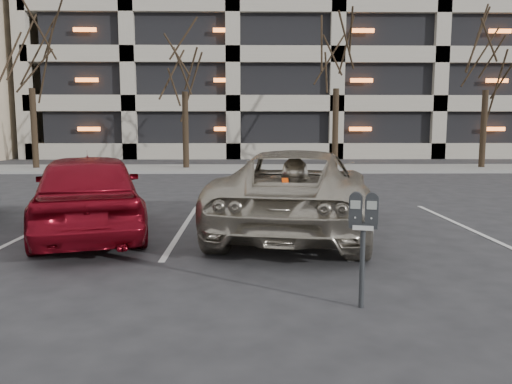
{
  "coord_description": "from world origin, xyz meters",
  "views": [
    {
      "loc": [
        -0.14,
        -7.44,
        1.96
      ],
      "look_at": [
        -0.02,
        -1.01,
        1.13
      ],
      "focal_mm": 35.0,
      "sensor_mm": 36.0,
      "label": 1
    }
  ],
  "objects_px": {
    "tree_a": "(29,37)",
    "tree_b": "(184,43)",
    "parking_meter": "(363,222)",
    "suv_silver": "(297,191)",
    "tree_c": "(337,38)",
    "tree_d": "(489,40)",
    "car_red": "(89,193)"
  },
  "relations": [
    {
      "from": "tree_c",
      "to": "tree_d",
      "type": "height_order",
      "value": "tree_c"
    },
    {
      "from": "parking_meter",
      "to": "tree_c",
      "type": "bearing_deg",
      "value": 96.43
    },
    {
      "from": "suv_silver",
      "to": "tree_a",
      "type": "bearing_deg",
      "value": -41.51
    },
    {
      "from": "tree_a",
      "to": "suv_silver",
      "type": "distance_m",
      "value": 18.51
    },
    {
      "from": "tree_b",
      "to": "parking_meter",
      "type": "height_order",
      "value": "tree_b"
    },
    {
      "from": "tree_b",
      "to": "suv_silver",
      "type": "bearing_deg",
      "value": -74.82
    },
    {
      "from": "tree_d",
      "to": "parking_meter",
      "type": "bearing_deg",
      "value": -118.54
    },
    {
      "from": "tree_d",
      "to": "tree_c",
      "type": "bearing_deg",
      "value": 180.0
    },
    {
      "from": "tree_d",
      "to": "suv_silver",
      "type": "relative_size",
      "value": 1.38
    },
    {
      "from": "tree_b",
      "to": "tree_c",
      "type": "bearing_deg",
      "value": 0.0
    },
    {
      "from": "tree_c",
      "to": "parking_meter",
      "type": "height_order",
      "value": "tree_c"
    },
    {
      "from": "tree_a",
      "to": "tree_b",
      "type": "relative_size",
      "value": 1.04
    },
    {
      "from": "tree_b",
      "to": "parking_meter",
      "type": "xyz_separation_m",
      "value": [
        4.11,
        -18.18,
        -4.86
      ]
    },
    {
      "from": "tree_b",
      "to": "suv_silver",
      "type": "relative_size",
      "value": 1.34
    },
    {
      "from": "tree_c",
      "to": "car_red",
      "type": "relative_size",
      "value": 1.82
    },
    {
      "from": "tree_c",
      "to": "parking_meter",
      "type": "bearing_deg",
      "value": -99.02
    },
    {
      "from": "tree_d",
      "to": "parking_meter",
      "type": "relative_size",
      "value": 6.6
    },
    {
      "from": "tree_a",
      "to": "tree_c",
      "type": "distance_m",
      "value": 14.0
    },
    {
      "from": "tree_b",
      "to": "suv_silver",
      "type": "xyz_separation_m",
      "value": [
        3.82,
        -14.06,
        -5.04
      ]
    },
    {
      "from": "tree_a",
      "to": "car_red",
      "type": "distance_m",
      "value": 16.87
    },
    {
      "from": "tree_b",
      "to": "car_red",
      "type": "height_order",
      "value": "tree_b"
    },
    {
      "from": "tree_b",
      "to": "tree_d",
      "type": "distance_m",
      "value": 14.0
    },
    {
      "from": "tree_b",
      "to": "tree_d",
      "type": "xyz_separation_m",
      "value": [
        14.0,
        0.0,
        0.14
      ]
    },
    {
      "from": "suv_silver",
      "to": "tree_c",
      "type": "bearing_deg",
      "value": -91.83
    },
    {
      "from": "tree_a",
      "to": "tree_b",
      "type": "distance_m",
      "value": 7.0
    },
    {
      "from": "tree_a",
      "to": "tree_d",
      "type": "xyz_separation_m",
      "value": [
        21.0,
        0.0,
        -0.1
      ]
    },
    {
      "from": "parking_meter",
      "to": "suv_silver",
      "type": "distance_m",
      "value": 4.13
    },
    {
      "from": "car_red",
      "to": "tree_a",
      "type": "bearing_deg",
      "value": -80.89
    },
    {
      "from": "tree_a",
      "to": "parking_meter",
      "type": "bearing_deg",
      "value": -58.56
    },
    {
      "from": "tree_a",
      "to": "tree_c",
      "type": "xyz_separation_m",
      "value": [
        14.0,
        0.0,
        0.0
      ]
    },
    {
      "from": "tree_b",
      "to": "tree_c",
      "type": "relative_size",
      "value": 0.96
    },
    {
      "from": "tree_b",
      "to": "car_red",
      "type": "relative_size",
      "value": 1.75
    }
  ]
}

